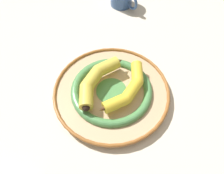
{
  "coord_description": "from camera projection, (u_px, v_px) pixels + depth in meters",
  "views": [
    {
      "loc": [
        -0.38,
        -0.01,
        0.54
      ],
      "look_at": [
        -0.04,
        -0.0,
        0.04
      ],
      "focal_mm": 35.0,
      "sensor_mm": 36.0,
      "label": 1
    }
  ],
  "objects": [
    {
      "name": "decorative_bowl",
      "position": [
        112.0,
        91.0,
        0.63
      ],
      "size": [
        0.34,
        0.34,
        0.04
      ],
      "color": "tan",
      "rests_on": "ground_plane"
    },
    {
      "name": "banana_b",
      "position": [
        128.0,
        89.0,
        0.59
      ],
      "size": [
        0.18,
        0.12,
        0.03
      ],
      "rotation": [
        0.0,
        0.0,
        5.76
      ],
      "color": "yellow",
      "rests_on": "decorative_bowl"
    },
    {
      "name": "ground_plane",
      "position": [
        112.0,
        84.0,
        0.67
      ],
      "size": [
        2.8,
        2.8,
        0.0
      ],
      "primitive_type": "plane",
      "color": "beige"
    },
    {
      "name": "banana_a",
      "position": [
        96.0,
        79.0,
        0.61
      ],
      "size": [
        0.19,
        0.12,
        0.04
      ],
      "rotation": [
        0.0,
        0.0,
        2.68
      ],
      "color": "gold",
      "rests_on": "decorative_bowl"
    }
  ]
}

